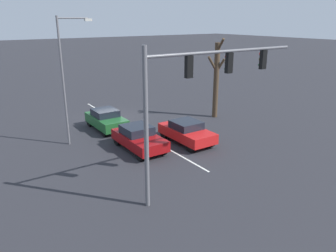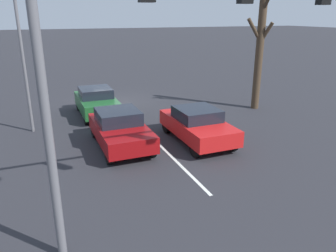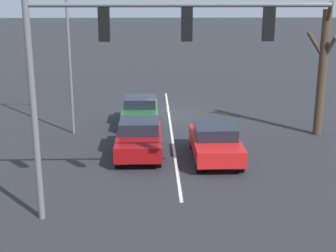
{
  "view_description": "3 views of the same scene",
  "coord_description": "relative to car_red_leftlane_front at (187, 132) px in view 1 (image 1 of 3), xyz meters",
  "views": [
    {
      "loc": [
        10.94,
        24.42,
        7.98
      ],
      "look_at": [
        0.05,
        8.27,
        1.59
      ],
      "focal_mm": 35.0,
      "sensor_mm": 36.0,
      "label": 1
    },
    {
      "loc": [
        4.6,
        19.95,
        5.31
      ],
      "look_at": [
        -0.09,
        8.48,
        1.09
      ],
      "focal_mm": 35.0,
      "sensor_mm": 36.0,
      "label": 2
    },
    {
      "loc": [
        0.96,
        26.84,
        6.85
      ],
      "look_at": [
        0.36,
        9.16,
        1.86
      ],
      "focal_mm": 50.0,
      "sensor_mm": 36.0,
      "label": 3
    }
  ],
  "objects": [
    {
      "name": "ground_plane",
      "position": [
        1.71,
        -7.89,
        -0.77
      ],
      "size": [
        240.0,
        240.0,
        0.0
      ],
      "primitive_type": "plane",
      "color": "#28282D"
    },
    {
      "name": "lane_stripe_left_divider",
      "position": [
        1.71,
        -4.78,
        -0.76
      ],
      "size": [
        0.12,
        18.23,
        0.01
      ],
      "primitive_type": "cube",
      "color": "silver",
      "rests_on": "ground_plane"
    },
    {
      "name": "car_red_leftlane_front",
      "position": [
        0.0,
        0.0,
        0.0
      ],
      "size": [
        1.94,
        4.2,
        1.48
      ],
      "color": "red",
      "rests_on": "ground_plane"
    },
    {
      "name": "car_maroon_midlane_front",
      "position": [
        3.27,
        -0.72,
        0.01
      ],
      "size": [
        1.94,
        4.21,
        1.52
      ],
      "color": "maroon",
      "rests_on": "ground_plane"
    },
    {
      "name": "car_darkgreen_midlane_second",
      "position": [
        3.34,
        -5.64,
        0.01
      ],
      "size": [
        1.88,
        4.02,
        1.51
      ],
      "color": "#1E5928",
      "rests_on": "ground_plane"
    },
    {
      "name": "traffic_signal_gantry",
      "position": [
        3.48,
        5.32,
        4.41
      ],
      "size": [
        8.78,
        0.37,
        7.02
      ],
      "color": "slate",
      "rests_on": "ground_plane"
    },
    {
      "name": "street_lamp_right_shoulder",
      "position": [
        6.46,
        -4.1,
        3.98
      ],
      "size": [
        2.22,
        0.24,
        8.17
      ],
      "color": "slate",
      "rests_on": "ground_plane"
    },
    {
      "name": "bare_tree_near",
      "position": [
        -5.65,
        -3.5,
        2.54
      ],
      "size": [
        1.35,
        1.14,
        6.58
      ],
      "color": "#423323",
      "rests_on": "ground_plane"
    }
  ]
}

